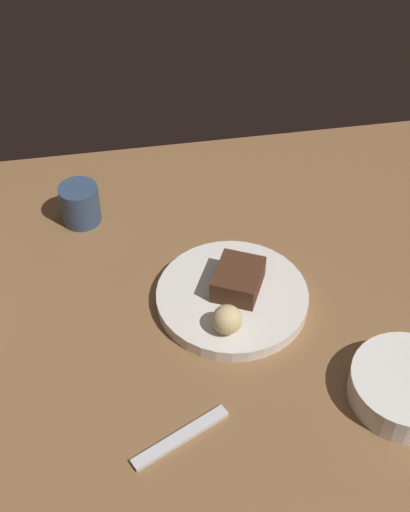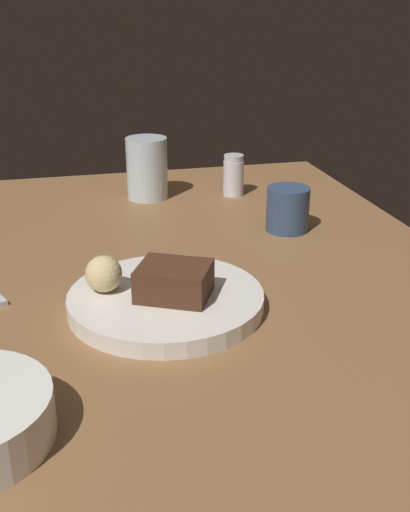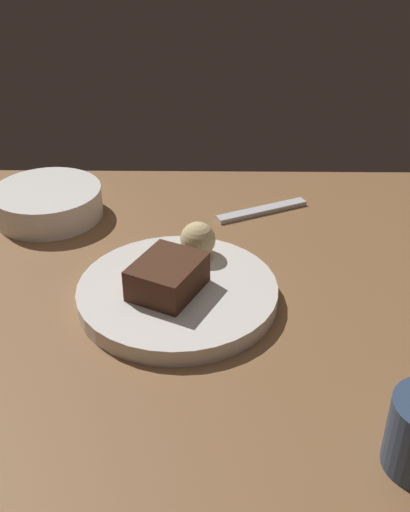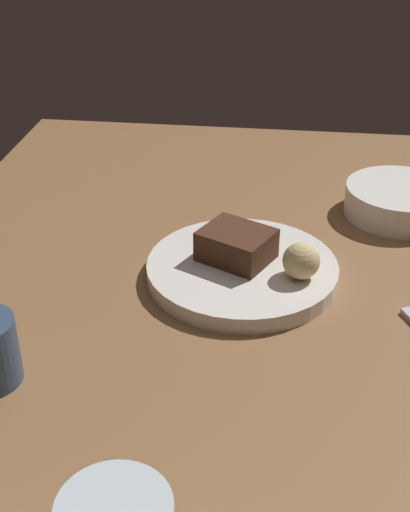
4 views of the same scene
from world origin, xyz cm
name	(u,v)px [view 2 (image 2 of 4)]	position (x,y,z in cm)	size (l,w,h in cm)	color
dining_table	(183,297)	(0.00, 0.00, 1.50)	(120.00, 84.00, 3.00)	brown
dessert_plate	(166,300)	(-5.36, 3.31, 4.09)	(24.50, 24.50, 2.18)	white
chocolate_cake_slice	(174,281)	(-6.44, 2.42, 7.18)	(7.05, 8.59, 4.01)	#472819
bread_roll	(104,274)	(-3.03, 10.64, 7.49)	(4.62, 4.62, 4.62)	#DBC184
salt_shaker	(234,175)	(38.78, -18.05, 6.91)	(4.02, 4.02, 7.93)	silver
water_glass	(147,168)	(40.94, -1.52, 8.80)	(7.82, 7.82, 11.59)	silver
coffee_cup	(288,209)	(17.62, -21.30, 6.67)	(7.06, 7.06, 7.35)	#334766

